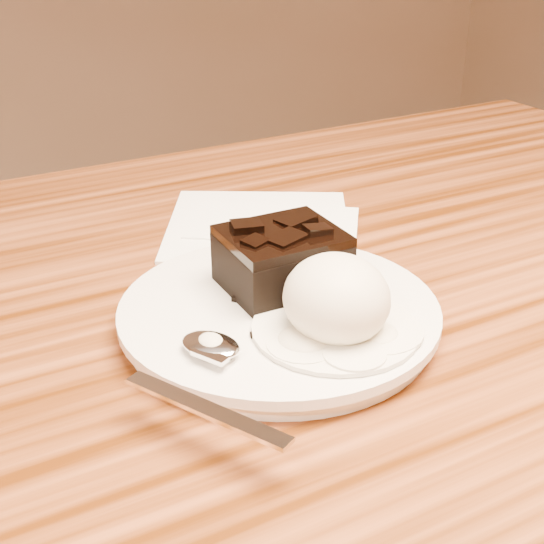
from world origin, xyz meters
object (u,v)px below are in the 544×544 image
brownie (282,263)px  napkin (258,223)px  spoon (211,347)px  plate (279,317)px  ice_cream_scoop (336,299)px

brownie → napkin: (0.06, 0.14, -0.03)m
spoon → napkin: spoon is taller
plate → ice_cream_scoop: (0.01, -0.05, 0.03)m
plate → spoon: (-0.07, -0.03, 0.01)m
brownie → napkin: size_ratio=0.49×
plate → ice_cream_scoop: bearing=-72.9°
brownie → plate: bearing=-123.4°
ice_cream_scoop → spoon: 0.09m
napkin → spoon: bearing=-124.9°
spoon → plate: bearing=-0.7°
brownie → spoon: 0.10m
ice_cream_scoop → napkin: 0.23m
napkin → brownie: bearing=-111.6°
plate → ice_cream_scoop: 0.06m
brownie → napkin: bearing=68.4°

